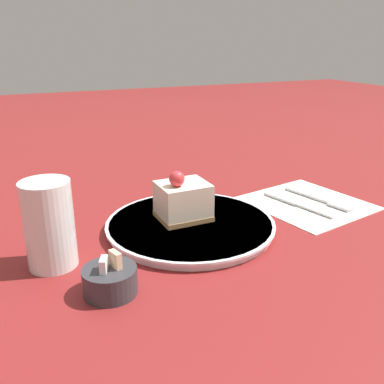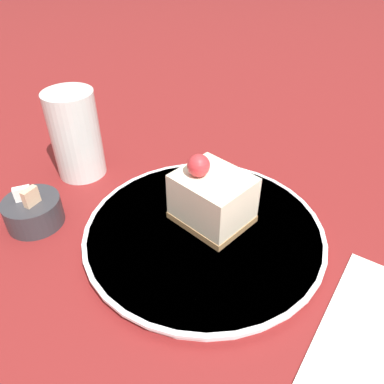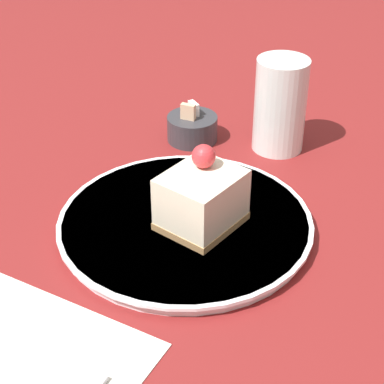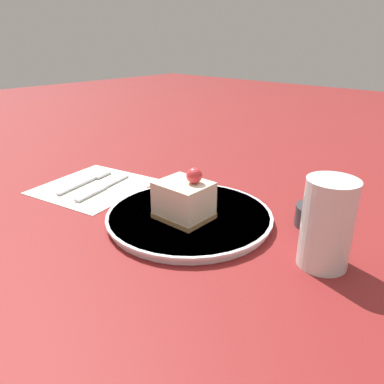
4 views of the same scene
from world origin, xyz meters
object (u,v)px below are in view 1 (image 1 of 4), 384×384
Objects in this scene: plate at (190,225)px; drinking_glass at (49,225)px; sugar_bowl at (110,280)px; fork at (323,200)px; cake_slice at (183,200)px; knife at (291,202)px.

plate is 0.24m from drinking_glass.
fork is at bearing -162.62° from sugar_bowl.
sugar_bowl is (0.46, 0.14, 0.01)m from fork.
knife is at bearing -179.05° from cake_slice.
cake_slice is (0.01, -0.02, 0.04)m from plate.
fork is 0.48m from sugar_bowl.
fork is at bearing 177.03° from cake_slice.
sugar_bowl is at bearing 7.54° from knife.
cake_slice is 0.30m from fork.
knife is 2.27× the size of sugar_bowl.
plate is at bearing 106.00° from cake_slice.
fork is 0.52m from drinking_glass.
knife is 0.46m from drinking_glass.
cake_slice is at bearing -15.95° from fork.
fork is at bearing -177.75° from plate.
knife is at bearing -172.76° from plate.
plate is 0.29m from fork.
sugar_bowl is 0.55× the size of drinking_glass.
fork and knife have the same top height.
plate is 2.25× the size of drinking_glass.
sugar_bowl reaches higher than plate.
cake_slice is at bearing -12.04° from knife.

